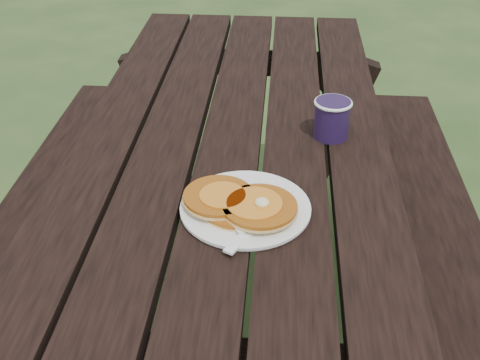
# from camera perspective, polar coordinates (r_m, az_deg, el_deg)

# --- Properties ---
(ground) EXTENTS (60.00, 60.00, 0.00)m
(ground) POSITION_cam_1_polar(r_m,az_deg,el_deg) (1.94, -0.65, -15.56)
(ground) COLOR #2A421C
(ground) RESTS_ON ground
(picnic_table) EXTENTS (1.36, 1.80, 0.75)m
(picnic_table) POSITION_cam_1_polar(r_m,az_deg,el_deg) (1.68, -0.73, -7.32)
(picnic_table) COLOR black
(picnic_table) RESTS_ON ground
(plate) EXTENTS (0.32, 0.32, 0.01)m
(plate) POSITION_cam_1_polar(r_m,az_deg,el_deg) (1.20, 0.52, -2.72)
(plate) COLOR white
(plate) RESTS_ON picnic_table
(pancake_stack) EXTENTS (0.23, 0.17, 0.04)m
(pancake_stack) POSITION_cam_1_polar(r_m,az_deg,el_deg) (1.18, 0.02, -2.25)
(pancake_stack) COLOR #AB5A13
(pancake_stack) RESTS_ON plate
(knife) EXTENTS (0.10, 0.17, 0.00)m
(knife) POSITION_cam_1_polar(r_m,az_deg,el_deg) (1.14, 1.30, -4.45)
(knife) COLOR white
(knife) RESTS_ON plate
(fork) EXTENTS (0.11, 0.15, 0.01)m
(fork) POSITION_cam_1_polar(r_m,az_deg,el_deg) (1.16, -0.95, -3.51)
(fork) COLOR white
(fork) RESTS_ON plate
(coffee_cup) EXTENTS (0.09, 0.09, 0.09)m
(coffee_cup) POSITION_cam_1_polar(r_m,az_deg,el_deg) (1.45, 8.72, 5.97)
(coffee_cup) COLOR #201235
(coffee_cup) RESTS_ON picnic_table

